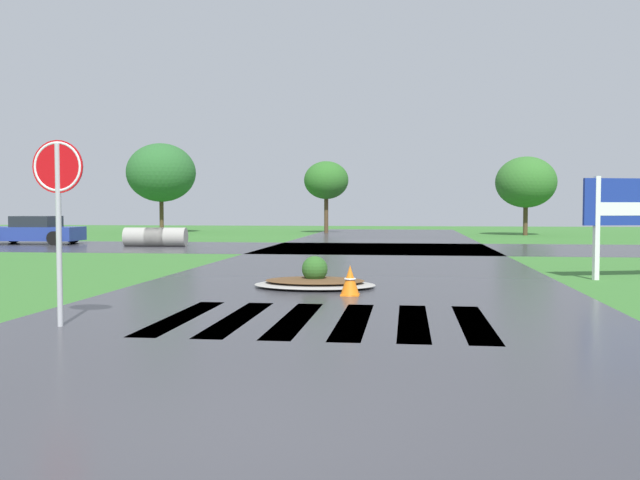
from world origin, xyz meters
name	(u,v)px	position (x,y,z in m)	size (l,w,h in m)	color
ground_plane	(227,459)	(0.00, 0.00, -0.05)	(120.00, 120.00, 0.10)	#38722D
asphalt_roadway	(347,288)	(0.00, 10.00, 0.00)	(9.52, 80.00, 0.01)	#35353A
asphalt_cross_road	(377,248)	(0.00, 24.68, 0.00)	(90.00, 8.56, 0.01)	#35353A
crosswalk_stripes	(324,320)	(0.00, 5.81, 0.00)	(4.95, 3.52, 0.01)	white
stop_sign	(58,188)	(-3.73, 4.77, 2.00)	(0.76, 0.08, 2.69)	#B2B5BA
median_island	(315,281)	(-0.72, 10.13, 0.14)	(2.62, 1.88, 0.68)	#9E9B93
car_white_sedan	(34,231)	(-16.24, 26.25, 0.61)	(4.49, 2.19, 1.32)	navy
drainage_pipe_stack	(155,237)	(-9.82, 25.02, 0.42)	(2.79, 1.00, 0.83)	#9E9B93
traffic_cone	(350,281)	(0.15, 8.83, 0.29)	(0.38, 0.38, 0.60)	orange
background_treeline	(329,177)	(-3.85, 40.66, 3.72)	(38.97, 5.75, 6.07)	#4C3823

